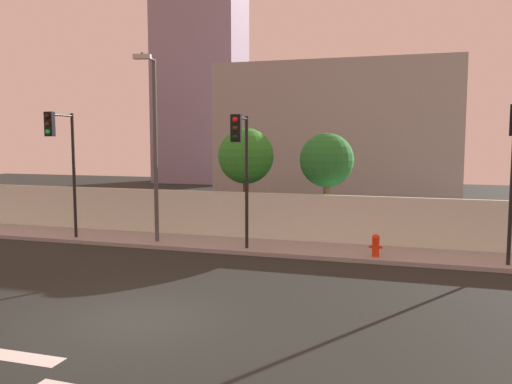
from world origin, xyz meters
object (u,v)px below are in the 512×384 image
traffic_light_center (61,148)px  roadside_tree_midleft (327,161)px  roadside_tree_leftmost (246,157)px  street_lamp_curbside (154,136)px  traffic_light_left (241,153)px  fire_hydrant (376,244)px

traffic_light_center → roadside_tree_midleft: bearing=22.2°
roadside_tree_leftmost → street_lamp_curbside: bearing=-129.3°
traffic_light_left → roadside_tree_midleft: traffic_light_left is taller
roadside_tree_midleft → street_lamp_curbside: bearing=-152.2°
traffic_light_left → street_lamp_curbside: street_lamp_curbside is taller
traffic_light_center → fire_hydrant: bearing=3.3°
traffic_light_center → roadside_tree_leftmost: traffic_light_center is taller
traffic_light_left → traffic_light_center: 7.21m
traffic_light_left → roadside_tree_leftmost: bearing=106.0°
street_lamp_curbside → fire_hydrant: street_lamp_curbside is taller
traffic_light_center → street_lamp_curbside: size_ratio=0.71×
roadside_tree_midleft → roadside_tree_leftmost: bearing=180.0°
traffic_light_center → street_lamp_curbside: bearing=11.5°
traffic_light_center → roadside_tree_midleft: (9.48, 3.86, -0.53)m
street_lamp_curbside → roadside_tree_midleft: size_ratio=1.60×
traffic_light_center → fire_hydrant: 12.12m
traffic_light_center → street_lamp_curbside: (3.52, 0.71, 0.45)m
traffic_light_center → roadside_tree_leftmost: 7.23m
traffic_light_left → traffic_light_center: (-7.21, 0.03, 0.13)m
street_lamp_curbside → traffic_light_center: bearing=-168.5°
fire_hydrant → roadside_tree_leftmost: (-5.59, 3.19, 2.76)m
traffic_light_left → street_lamp_curbside: bearing=168.5°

